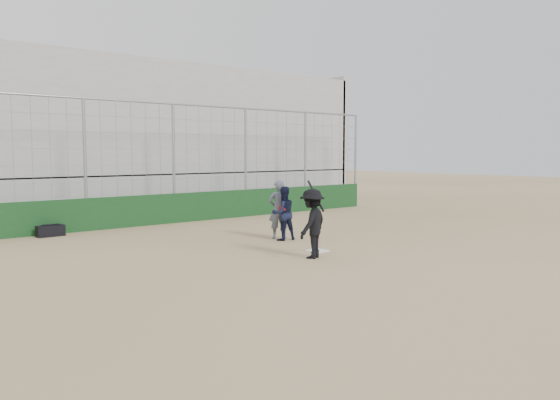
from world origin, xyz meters
TOP-DOWN VIEW (x-y plane):
  - ground at (0.00, 0.00)m, footprint 90.00×90.00m
  - home_plate at (0.00, 0.00)m, footprint 0.44×0.44m
  - backstop at (0.00, 7.00)m, footprint 18.10×0.25m
  - bleachers at (0.00, 11.95)m, footprint 20.25×6.70m
  - batter_at_plate at (-0.67, -0.54)m, footprint 1.16×0.94m
  - catcher_crouched at (0.43, 1.77)m, footprint 0.79×0.65m
  - umpire at (0.53, 2.09)m, footprint 0.70×0.60m
  - equipment_bag at (-4.22, 6.53)m, footprint 0.75×0.33m

SIDE VIEW (x-z plane):
  - ground at x=0.00m, z-range 0.00..0.00m
  - home_plate at x=0.00m, z-range 0.00..0.02m
  - equipment_bag at x=-4.22m, z-range -0.02..0.34m
  - catcher_crouched at x=0.43m, z-range 0.00..1.01m
  - umpire at x=0.53m, z-range 0.00..1.46m
  - batter_at_plate at x=-0.67m, z-range -0.09..1.66m
  - backstop at x=0.00m, z-range -1.06..2.98m
  - bleachers at x=0.00m, z-range -0.57..6.41m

